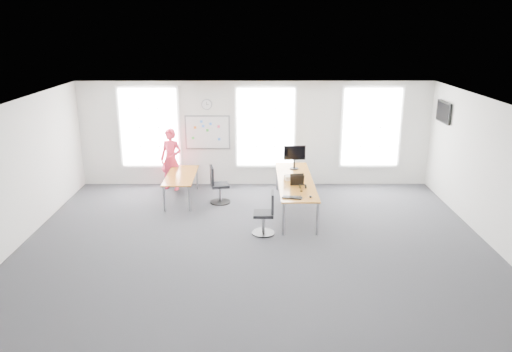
{
  "coord_description": "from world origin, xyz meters",
  "views": [
    {
      "loc": [
        -0.0,
        -9.96,
        4.52
      ],
      "look_at": [
        0.02,
        1.2,
        1.1
      ],
      "focal_mm": 35.0,
      "sensor_mm": 36.0,
      "label": 1
    }
  ],
  "objects_px": {
    "headphones": "(303,187)",
    "keyboard": "(292,198)",
    "desk_right": "(295,182)",
    "monitor": "(295,155)",
    "desk_left": "(181,177)",
    "chair_left": "(218,187)",
    "person": "(171,159)",
    "chair_right": "(266,216)"
  },
  "relations": [
    {
      "from": "chair_left",
      "to": "keyboard",
      "type": "bearing_deg",
      "value": -147.65
    },
    {
      "from": "desk_right",
      "to": "headphones",
      "type": "bearing_deg",
      "value": -80.1
    },
    {
      "from": "desk_right",
      "to": "desk_left",
      "type": "xyz_separation_m",
      "value": [
        -2.96,
        0.79,
        -0.11
      ]
    },
    {
      "from": "chair_left",
      "to": "headphones",
      "type": "bearing_deg",
      "value": -131.3
    },
    {
      "from": "desk_right",
      "to": "headphones",
      "type": "relative_size",
      "value": 18.55
    },
    {
      "from": "desk_right",
      "to": "monitor",
      "type": "distance_m",
      "value": 1.06
    },
    {
      "from": "headphones",
      "to": "monitor",
      "type": "bearing_deg",
      "value": 98.45
    },
    {
      "from": "chair_left",
      "to": "desk_left",
      "type": "bearing_deg",
      "value": 63.26
    },
    {
      "from": "desk_left",
      "to": "chair_left",
      "type": "distance_m",
      "value": 1.04
    },
    {
      "from": "chair_right",
      "to": "keyboard",
      "type": "xyz_separation_m",
      "value": [
        0.58,
        0.15,
        0.38
      ]
    },
    {
      "from": "person",
      "to": "monitor",
      "type": "distance_m",
      "value": 3.49
    },
    {
      "from": "chair_left",
      "to": "person",
      "type": "relative_size",
      "value": 0.57
    },
    {
      "from": "chair_right",
      "to": "monitor",
      "type": "distance_m",
      "value": 2.7
    },
    {
      "from": "desk_right",
      "to": "chair_right",
      "type": "xyz_separation_m",
      "value": [
        -0.76,
        -1.5,
        -0.31
      ]
    },
    {
      "from": "chair_left",
      "to": "monitor",
      "type": "bearing_deg",
      "value": -89.28
    },
    {
      "from": "chair_left",
      "to": "person",
      "type": "height_order",
      "value": "person"
    },
    {
      "from": "chair_right",
      "to": "monitor",
      "type": "relative_size",
      "value": 1.52
    },
    {
      "from": "person",
      "to": "headphones",
      "type": "height_order",
      "value": "person"
    },
    {
      "from": "desk_right",
      "to": "chair_right",
      "type": "relative_size",
      "value": 3.34
    },
    {
      "from": "chair_right",
      "to": "headphones",
      "type": "relative_size",
      "value": 5.56
    },
    {
      "from": "keyboard",
      "to": "chair_right",
      "type": "bearing_deg",
      "value": -148.44
    },
    {
      "from": "headphones",
      "to": "desk_left",
      "type": "bearing_deg",
      "value": 160.57
    },
    {
      "from": "keyboard",
      "to": "headphones",
      "type": "height_order",
      "value": "headphones"
    },
    {
      "from": "person",
      "to": "keyboard",
      "type": "xyz_separation_m",
      "value": [
        3.18,
        -3.01,
        -0.07
      ]
    },
    {
      "from": "keyboard",
      "to": "headphones",
      "type": "bearing_deg",
      "value": 83.68
    },
    {
      "from": "desk_left",
      "to": "chair_right",
      "type": "height_order",
      "value": "chair_right"
    },
    {
      "from": "desk_left",
      "to": "chair_right",
      "type": "distance_m",
      "value": 3.18
    },
    {
      "from": "keyboard",
      "to": "desk_left",
      "type": "bearing_deg",
      "value": 159.56
    },
    {
      "from": "person",
      "to": "headphones",
      "type": "relative_size",
      "value": 9.94
    },
    {
      "from": "person",
      "to": "monitor",
      "type": "height_order",
      "value": "person"
    },
    {
      "from": "monitor",
      "to": "headphones",
      "type": "bearing_deg",
      "value": -92.27
    },
    {
      "from": "headphones",
      "to": "desk_right",
      "type": "bearing_deg",
      "value": 105.83
    },
    {
      "from": "headphones",
      "to": "monitor",
      "type": "distance_m",
      "value": 1.67
    },
    {
      "from": "monitor",
      "to": "desk_right",
      "type": "bearing_deg",
      "value": -97.47
    },
    {
      "from": "person",
      "to": "chair_right",
      "type": "bearing_deg",
      "value": -31.33
    },
    {
      "from": "chair_right",
      "to": "headphones",
      "type": "distance_m",
      "value": 1.27
    },
    {
      "from": "desk_left",
      "to": "chair_left",
      "type": "bearing_deg",
      "value": -15.11
    },
    {
      "from": "headphones",
      "to": "keyboard",
      "type": "bearing_deg",
      "value": -107.39
    },
    {
      "from": "chair_left",
      "to": "monitor",
      "type": "height_order",
      "value": "monitor"
    },
    {
      "from": "chair_left",
      "to": "chair_right",
      "type": "bearing_deg",
      "value": -160.54
    },
    {
      "from": "monitor",
      "to": "keyboard",
      "type": "bearing_deg",
      "value": -100.2
    },
    {
      "from": "person",
      "to": "headphones",
      "type": "distance_m",
      "value": 4.19
    }
  ]
}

